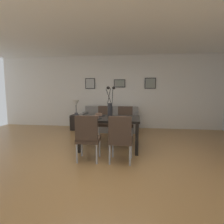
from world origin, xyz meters
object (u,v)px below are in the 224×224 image
object	(u,v)px
bowl_far_left	(123,118)
framed_picture_left	(90,84)
dining_chair_far_left	(121,137)
side_table	(76,122)
table_lamp	(76,104)
dining_chair_near_left	(88,136)
bowl_near_right	(99,114)
centerpiece_vase	(110,106)
dining_table	(110,121)
bowl_near_left	(95,117)
dining_chair_far_right	(125,121)
framed_picture_right	(150,83)
sofa	(110,122)
dining_chair_near_right	(104,120)
framed_picture_center	(120,83)

from	to	relation	value
bowl_far_left	framed_picture_left	size ratio (longest dim) A/B	0.44
dining_chair_far_left	side_table	size ratio (longest dim) A/B	1.77
side_table	table_lamp	bearing A→B (deg)	90.00
dining_chair_near_left	framed_picture_left	xyz separation A→B (m)	(-0.78, 3.29, 1.10)
table_lamp	bowl_near_right	bearing A→B (deg)	-54.99
side_table	table_lamp	size ratio (longest dim) A/B	1.02
centerpiece_vase	dining_chair_far_left	bearing A→B (deg)	-69.38
dining_chair_near_left	table_lamp	size ratio (longest dim) A/B	1.80
dining_chair_far_left	side_table	xyz separation A→B (m)	(-1.78, 2.71, -0.25)
dining_table	dining_chair_near_left	xyz separation A→B (m)	(-0.31, -0.89, -0.14)
bowl_far_left	bowl_near_right	bearing A→B (deg)	145.37
bowl_far_left	bowl_near_left	bearing A→B (deg)	180.00
bowl_near_left	bowl_far_left	xyz separation A→B (m)	(0.63, 0.00, 0.00)
bowl_near_right	framed_picture_left	bearing A→B (deg)	109.39
dining_chair_far_left	dining_chair_far_right	distance (m)	1.76
bowl_near_left	framed_picture_right	bearing A→B (deg)	61.91
centerpiece_vase	sofa	xyz separation A→B (m)	(-0.26, 1.91, -0.74)
dining_chair_near_right	framed_picture_center	distance (m)	1.88
dining_table	centerpiece_vase	distance (m)	0.37
dining_chair_near_left	bowl_far_left	world-z (taller)	dining_chair_near_left
bowl_near_left	side_table	xyz separation A→B (m)	(-1.13, 2.05, -0.52)
dining_chair_far_left	table_lamp	xyz separation A→B (m)	(-1.78, 2.71, 0.38)
bowl_near_left	centerpiece_vase	bearing A→B (deg)	34.71
dining_chair_far_left	table_lamp	size ratio (longest dim) A/B	1.80
dining_table	framed_picture_left	bearing A→B (deg)	114.28
bowl_near_right	bowl_far_left	xyz separation A→B (m)	(0.63, -0.44, 0.00)
dining_chair_near_left	sofa	bearing A→B (deg)	89.10
dining_chair_near_right	side_table	xyz separation A→B (m)	(-1.15, 0.93, -0.25)
framed_picture_center	centerpiece_vase	bearing A→B (deg)	-89.98
bowl_far_left	dining_chair_far_left	bearing A→B (deg)	-88.67
centerpiece_vase	bowl_near_left	size ratio (longest dim) A/B	4.32
dining_chair_near_left	dining_chair_far_left	world-z (taller)	same
bowl_near_left	table_lamp	world-z (taller)	table_lamp
framed_picture_right	side_table	bearing A→B (deg)	-167.31
sofa	dining_chair_far_left	bearing A→B (deg)	-77.99
dining_chair_near_left	dining_chair_far_right	distance (m)	1.88
dining_table	bowl_far_left	xyz separation A→B (m)	(0.32, -0.22, 0.13)
centerpiece_vase	bowl_near_left	bearing A→B (deg)	-145.29
dining_chair_near_left	framed_picture_center	bearing A→B (deg)	84.69
sofa	table_lamp	xyz separation A→B (m)	(-1.19, -0.08, 0.61)
dining_chair_far_right	framed_picture_center	xyz separation A→B (m)	(-0.31, 1.52, 1.10)
bowl_near_left	dining_chair_far_right	bearing A→B (deg)	60.65
dining_chair_far_left	framed_picture_left	world-z (taller)	framed_picture_left
bowl_near_left	framed_picture_left	distance (m)	2.86
dining_chair_near_right	table_lamp	xyz separation A→B (m)	(-1.15, 0.93, 0.38)
dining_table	framed_picture_right	xyz separation A→B (m)	(1.09, 2.41, 0.96)
centerpiece_vase	bowl_near_right	bearing A→B (deg)	145.62
dining_chair_far_right	bowl_near_left	distance (m)	1.30
centerpiece_vase	bowl_far_left	xyz separation A→B (m)	(0.31, -0.22, -0.24)
dining_chair_far_left	bowl_far_left	world-z (taller)	dining_chair_far_left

